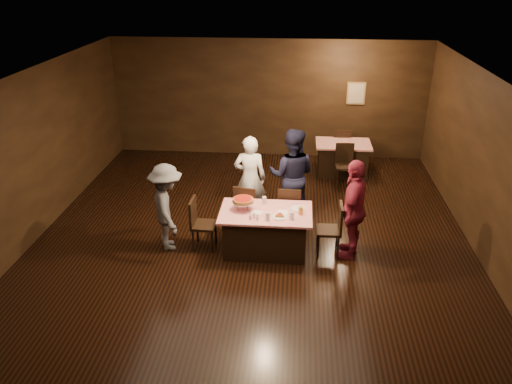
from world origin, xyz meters
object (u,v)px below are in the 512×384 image
diner_white_jacket (250,178)px  pizza_stand (243,200)px  back_table (342,158)px  chair_back_far (341,146)px  glass_front_right (292,216)px  main_table (266,231)px  diner_red_shirt (354,209)px  plate_empty (298,209)px  diner_grey_knit (167,207)px  chair_end_right (329,229)px  glass_back (264,200)px  diner_navy_hoodie (292,175)px  chair_back_near (345,166)px  chair_far_right (290,208)px  glass_front_left (268,216)px  chair_far_left (247,207)px  chair_end_left (204,224)px  glass_amber (301,211)px

diner_white_jacket → pizza_stand: (-0.00, -1.18, 0.09)m
back_table → chair_back_far: chair_back_far is taller
glass_front_right → diner_white_jacket: bearing=119.8°
main_table → diner_red_shirt: 1.58m
back_table → diner_white_jacket: size_ratio=0.75×
plate_empty → chair_back_far: bearing=75.9°
diner_grey_knit → chair_end_right: bearing=-112.1°
diner_white_jacket → plate_empty: bearing=130.8°
chair_end_right → glass_front_right: chair_end_right is taller
diner_white_jacket → glass_back: size_ratio=12.30×
chair_end_right → plate_empty: bearing=-105.9°
back_table → diner_navy_hoodie: bearing=-115.5°
chair_back_near → glass_back: 3.20m
chair_back_near → pizza_stand: bearing=-126.3°
diner_white_jacket → pizza_stand: diner_white_jacket is taller
chair_end_right → chair_back_near: same height
main_table → chair_back_far: size_ratio=1.68×
diner_grey_knit → glass_back: 1.72m
chair_back_near → glass_front_right: bearing=-111.7°
chair_far_right → glass_front_left: size_ratio=6.79×
chair_far_left → chair_end_left: same height
diner_grey_knit → back_table: bearing=-64.5°
diner_red_shirt → plate_empty: size_ratio=7.17×
chair_end_right → glass_amber: chair_end_right is taller
chair_far_right → pizza_stand: bearing=43.3°
back_table → glass_front_left: bearing=-111.1°
chair_end_right → glass_front_right: bearing=-69.6°
chair_end_right → chair_far_left: bearing=-117.2°
glass_back → chair_back_far: bearing=67.7°
back_table → glass_back: bearing=-115.7°
diner_white_jacket → diner_grey_knit: size_ratio=1.08×
diner_navy_hoodie → diner_white_jacket: bearing=6.9°
diner_grey_knit → plate_empty: size_ratio=6.39×
back_table → chair_back_near: chair_back_near is taller
back_table → diner_red_shirt: diner_red_shirt is taller
chair_back_far → diner_navy_hoodie: 3.33m
chair_back_near → diner_grey_knit: 4.54m
chair_end_left → glass_front_right: size_ratio=6.79×
chair_back_far → back_table: bearing=88.9°
chair_end_right → back_table: bearing=171.7°
pizza_stand → plate_empty: bearing=6.0°
back_table → chair_back_near: size_ratio=1.37×
diner_grey_knit → glass_back: (1.68, 0.34, 0.04)m
chair_back_near → glass_front_right: size_ratio=6.79×
chair_far_left → glass_back: size_ratio=6.79×
diner_white_jacket → diner_grey_knit: 1.84m
chair_end_left → glass_amber: size_ratio=6.79×
diner_red_shirt → glass_front_left: 1.47m
back_table → diner_navy_hoodie: diner_navy_hoodie is taller
plate_empty → glass_front_right: 0.42m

